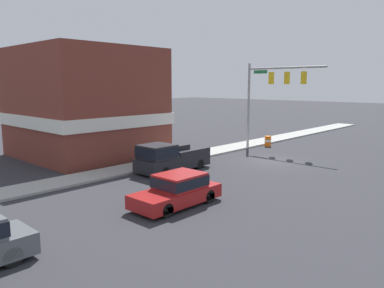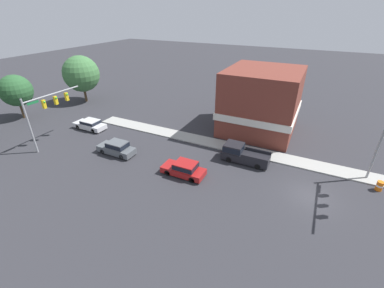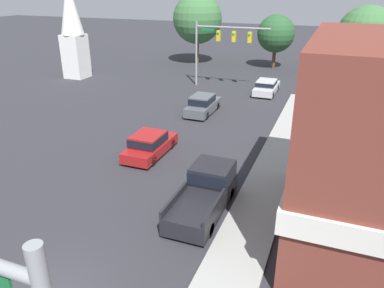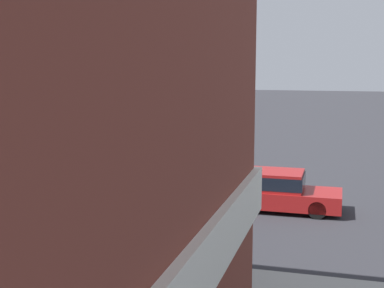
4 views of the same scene
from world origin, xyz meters
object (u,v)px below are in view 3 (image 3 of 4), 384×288
(car_lead, at_px, (150,144))
(car_oncoming, at_px, (267,86))
(car_second_ahead, at_px, (203,104))
(pickup_truck_parked, at_px, (206,190))

(car_lead, distance_m, car_oncoming, 18.08)
(car_lead, distance_m, car_second_ahead, 9.29)
(car_lead, bearing_deg, pickup_truck_parked, -39.36)
(car_lead, height_order, car_oncoming, car_lead)
(car_oncoming, bearing_deg, pickup_truck_parked, 93.23)
(car_lead, relative_size, car_second_ahead, 0.98)
(car_second_ahead, bearing_deg, pickup_truck_parked, -69.57)
(car_lead, bearing_deg, car_second_ahead, 88.05)
(car_second_ahead, height_order, car_oncoming, car_second_ahead)
(pickup_truck_parked, bearing_deg, car_second_ahead, 110.43)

